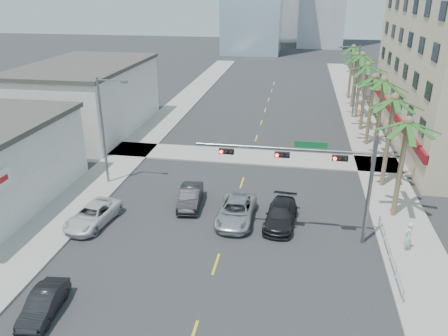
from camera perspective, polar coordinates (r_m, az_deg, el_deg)
name	(u,v)px	position (r m, az deg, el deg)	size (l,w,h in m)	color
ground	(202,309)	(23.86, -2.95, -17.87)	(260.00, 260.00, 0.00)	#262628
sidewalk_right	(381,173)	(41.43, 19.81, -0.62)	(4.00, 120.00, 0.15)	gray
sidewalk_left	(126,157)	(43.80, -12.68, 1.46)	(4.00, 120.00, 0.15)	gray
sidewalk_cross	(250,157)	(42.75, 3.42, 1.46)	(80.00, 4.00, 0.15)	gray
building_left_far	(87,99)	(52.80, -17.45, 8.59)	(11.00, 18.00, 7.20)	beige
traffic_signal_mast	(319,168)	(27.69, 12.25, -0.02)	(11.12, 0.54, 7.20)	slate
palm_tree_0	(408,123)	(31.70, 22.93, 5.45)	(4.80, 4.80, 7.80)	brown
palm_tree_1	(394,99)	(36.53, 21.38, 8.35)	(4.80, 4.80, 8.16)	brown
palm_tree_2	(384,81)	(41.45, 20.17, 10.56)	(4.80, 4.80, 8.52)	brown
palm_tree_3	(374,78)	(46.62, 19.05, 11.04)	(4.80, 4.80, 7.80)	brown
palm_tree_4	(368,66)	(51.62, 18.29, 12.56)	(4.80, 4.80, 8.16)	brown
palm_tree_5	(363,56)	(56.67, 17.65, 13.80)	(4.80, 4.80, 8.52)	brown
palm_tree_6	(357,55)	(61.87, 17.01, 13.88)	(4.80, 4.80, 7.80)	brown
palm_tree_7	(354,48)	(66.95, 16.56, 14.83)	(4.80, 4.80, 8.16)	brown
streetlight_left	(105,126)	(36.64, -15.32, 5.28)	(2.55, 0.25, 9.00)	slate
streetlight_right	(355,78)	(57.03, 16.72, 11.17)	(2.55, 0.25, 9.00)	slate
guardrail	(390,253)	(28.57, 20.84, -10.28)	(0.08, 8.08, 1.00)	silver
car_parked_mid	(44,304)	(24.88, -22.49, -16.07)	(1.33, 3.82, 1.26)	black
car_parked_far	(93,215)	(32.05, -16.77, -5.92)	(2.27, 4.93, 1.37)	silver
car_lane_left	(190,197)	(33.30, -4.43, -3.75)	(1.54, 4.41, 1.45)	black
car_lane_center	(236,211)	(31.13, 1.57, -5.64)	(2.47, 5.35, 1.49)	silver
car_lane_right	(281,215)	(30.94, 7.42, -6.09)	(2.00, 4.92, 1.43)	black
pedestrian	(408,236)	(29.74, 22.90, -8.22)	(0.71, 0.47, 1.95)	white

